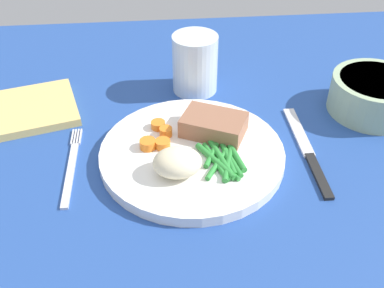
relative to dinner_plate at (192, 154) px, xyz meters
The scene contains 11 objects.
dining_table 4.99cm from the dinner_plate, 51.79° to the left, with size 120.00×90.00×2.00cm.
dinner_plate is the anchor object (origin of this frame).
meat_portion 5.82cm from the dinner_plate, 49.40° to the left, with size 8.92×5.94×2.82cm, color #936047.
mashed_potatoes 5.85cm from the dinner_plate, 116.57° to the right, with size 6.45×5.21×3.63cm, color beige.
carrot_slices 5.57cm from the dinner_plate, 150.49° to the left, with size 4.73×6.84×1.30cm.
green_beans 4.93cm from the dinner_plate, 35.03° to the right, with size 6.66×10.23×0.86cm.
fork 16.86cm from the dinner_plate, behind, with size 1.44×16.60×0.40cm.
knife 16.74cm from the dinner_plate, ahead, with size 1.70×20.50×0.64cm.
water_glass 19.09cm from the dinner_plate, 83.12° to the left, with size 7.61×7.61×9.88cm.
salad_bowl 31.55cm from the dinner_plate, 17.36° to the left, with size 13.89×13.89×5.82cm.
napkin 28.29cm from the dinner_plate, 150.48° to the left, with size 13.66×13.11×1.31cm, color #DBBC6B.
Camera 1 is at (-7.49, -53.03, 43.98)cm, focal length 42.73 mm.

